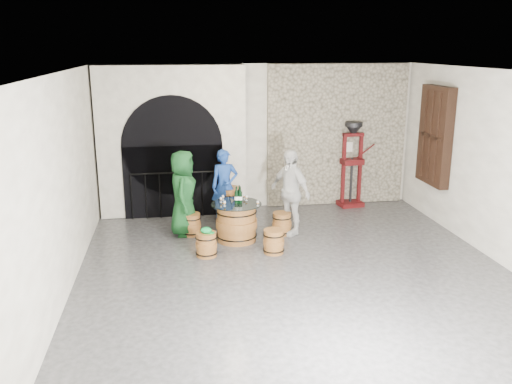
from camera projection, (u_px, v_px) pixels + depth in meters
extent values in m
plane|color=#2A2A2C|center=(297.00, 276.00, 8.67)|extent=(8.00, 8.00, 0.00)
plane|color=silver|center=(258.00, 137.00, 12.06)|extent=(8.00, 0.00, 8.00)
plane|color=silver|center=(412.00, 295.00, 4.44)|extent=(8.00, 0.00, 8.00)
plane|color=silver|center=(61.00, 188.00, 7.73)|extent=(0.00, 8.00, 8.00)
plane|color=silver|center=(510.00, 171.00, 8.77)|extent=(0.00, 8.00, 8.00)
plane|color=beige|center=(302.00, 72.00, 7.83)|extent=(8.00, 8.00, 0.00)
cube|color=#9F957F|center=(337.00, 135.00, 12.27)|extent=(3.20, 0.12, 3.18)
cube|color=silver|center=(172.00, 141.00, 11.54)|extent=(3.10, 0.50, 3.18)
cube|color=black|center=(174.00, 182.00, 11.51)|extent=(2.10, 0.03, 1.55)
cylinder|color=black|center=(172.00, 146.00, 11.30)|extent=(2.10, 0.03, 2.10)
cylinder|color=black|center=(173.00, 173.00, 11.39)|extent=(1.79, 0.04, 0.04)
cylinder|color=black|center=(132.00, 197.00, 11.39)|extent=(0.02, 0.02, 0.98)
cylinder|color=black|center=(146.00, 196.00, 11.43)|extent=(0.02, 0.02, 0.98)
cylinder|color=black|center=(160.00, 196.00, 11.47)|extent=(0.02, 0.02, 0.98)
cylinder|color=black|center=(174.00, 195.00, 11.52)|extent=(0.02, 0.02, 0.98)
cylinder|color=black|center=(188.00, 195.00, 11.56)|extent=(0.02, 0.02, 0.98)
cylinder|color=black|center=(202.00, 194.00, 11.61)|extent=(0.02, 0.02, 0.98)
cylinder|color=black|center=(216.00, 194.00, 11.65)|extent=(0.02, 0.02, 0.98)
cube|color=black|center=(435.00, 136.00, 10.99)|extent=(0.20, 1.10, 2.00)
cube|color=black|center=(433.00, 136.00, 10.98)|extent=(0.06, 0.88, 1.76)
cube|color=black|center=(434.00, 136.00, 10.99)|extent=(0.22, 0.92, 0.06)
cube|color=black|center=(441.00, 138.00, 10.71)|extent=(0.22, 0.06, 1.80)
cube|color=black|center=(434.00, 136.00, 10.99)|extent=(0.22, 0.06, 1.80)
cube|color=black|center=(428.00, 134.00, 11.26)|extent=(0.22, 0.06, 1.80)
cylinder|color=olive|center=(237.00, 223.00, 10.18)|extent=(0.73, 0.73, 0.69)
cylinder|color=olive|center=(237.00, 223.00, 10.18)|extent=(0.78, 0.78, 0.15)
torus|color=black|center=(237.00, 235.00, 10.24)|extent=(0.78, 0.78, 0.02)
torus|color=black|center=(236.00, 211.00, 10.12)|extent=(0.78, 0.78, 0.02)
cylinder|color=olive|center=(236.00, 205.00, 10.09)|extent=(0.74, 0.74, 0.02)
cylinder|color=black|center=(236.00, 204.00, 10.08)|extent=(0.94, 0.94, 0.01)
cylinder|color=olive|center=(191.00, 225.00, 10.51)|extent=(0.35, 0.35, 0.42)
cylinder|color=olive|center=(191.00, 225.00, 10.51)|extent=(0.38, 0.38, 0.09)
torus|color=black|center=(192.00, 232.00, 10.54)|extent=(0.39, 0.39, 0.02)
torus|color=black|center=(191.00, 218.00, 10.47)|extent=(0.39, 0.39, 0.02)
cylinder|color=olive|center=(191.00, 214.00, 10.45)|extent=(0.36, 0.36, 0.02)
cylinder|color=olive|center=(227.00, 215.00, 11.10)|extent=(0.35, 0.35, 0.42)
cylinder|color=olive|center=(227.00, 215.00, 11.10)|extent=(0.38, 0.38, 0.09)
torus|color=black|center=(227.00, 222.00, 11.14)|extent=(0.39, 0.39, 0.02)
torus|color=black|center=(227.00, 209.00, 11.06)|extent=(0.39, 0.39, 0.02)
cylinder|color=olive|center=(227.00, 205.00, 11.04)|extent=(0.36, 0.36, 0.02)
cylinder|color=olive|center=(282.00, 224.00, 10.56)|extent=(0.35, 0.35, 0.42)
cylinder|color=olive|center=(282.00, 224.00, 10.56)|extent=(0.38, 0.38, 0.09)
torus|color=black|center=(282.00, 231.00, 10.59)|extent=(0.39, 0.39, 0.02)
torus|color=black|center=(282.00, 217.00, 10.52)|extent=(0.39, 0.39, 0.02)
cylinder|color=olive|center=(282.00, 213.00, 10.50)|extent=(0.36, 0.36, 0.02)
cylinder|color=olive|center=(274.00, 242.00, 9.59)|extent=(0.35, 0.35, 0.42)
cylinder|color=olive|center=(274.00, 242.00, 9.59)|extent=(0.38, 0.38, 0.09)
torus|color=black|center=(274.00, 249.00, 9.63)|extent=(0.39, 0.39, 0.02)
torus|color=black|center=(274.00, 234.00, 9.55)|extent=(0.39, 0.39, 0.02)
cylinder|color=olive|center=(274.00, 230.00, 9.53)|extent=(0.36, 0.36, 0.02)
cylinder|color=olive|center=(206.00, 245.00, 9.45)|extent=(0.35, 0.35, 0.42)
cylinder|color=olive|center=(206.00, 245.00, 9.45)|extent=(0.38, 0.38, 0.09)
torus|color=black|center=(207.00, 252.00, 9.49)|extent=(0.39, 0.39, 0.02)
torus|color=black|center=(206.00, 237.00, 9.41)|extent=(0.39, 0.39, 0.02)
cylinder|color=olive|center=(206.00, 233.00, 9.39)|extent=(0.36, 0.36, 0.02)
ellipsoid|color=#0C8936|center=(206.00, 230.00, 9.38)|extent=(0.19, 0.19, 0.11)
cylinder|color=#0C8936|center=(211.00, 233.00, 9.37)|extent=(0.13, 0.13, 0.01)
imported|color=#113F19|center=(183.00, 193.00, 10.39)|extent=(0.64, 0.88, 1.66)
imported|color=navy|center=(225.00, 186.00, 11.18)|extent=(0.58, 0.40, 1.53)
imported|color=beige|center=(290.00, 192.00, 10.45)|extent=(0.88, 1.05, 1.68)
cylinder|color=black|center=(236.00, 198.00, 10.06)|extent=(0.07, 0.07, 0.22)
cylinder|color=white|center=(236.00, 198.00, 10.06)|extent=(0.08, 0.08, 0.06)
cone|color=black|center=(236.00, 191.00, 10.03)|extent=(0.07, 0.07, 0.05)
cylinder|color=black|center=(236.00, 188.00, 10.01)|extent=(0.03, 0.03, 0.07)
cylinder|color=black|center=(240.00, 198.00, 10.06)|extent=(0.07, 0.07, 0.22)
cylinder|color=white|center=(240.00, 198.00, 10.06)|extent=(0.08, 0.08, 0.06)
cone|color=black|center=(240.00, 191.00, 10.03)|extent=(0.07, 0.07, 0.05)
cylinder|color=black|center=(240.00, 188.00, 10.01)|extent=(0.03, 0.03, 0.07)
cylinder|color=black|center=(239.00, 196.00, 10.15)|extent=(0.07, 0.07, 0.22)
cylinder|color=white|center=(239.00, 197.00, 10.15)|extent=(0.08, 0.08, 0.06)
cone|color=black|center=(239.00, 190.00, 10.11)|extent=(0.07, 0.07, 0.05)
cylinder|color=black|center=(239.00, 187.00, 10.10)|extent=(0.03, 0.03, 0.07)
cylinder|color=olive|center=(230.00, 204.00, 11.42)|extent=(0.48, 0.48, 0.68)
cylinder|color=olive|center=(230.00, 204.00, 11.42)|extent=(0.51, 0.51, 0.15)
torus|color=black|center=(230.00, 215.00, 11.48)|extent=(0.52, 0.52, 0.02)
torus|color=black|center=(230.00, 194.00, 11.36)|extent=(0.52, 0.52, 0.02)
cylinder|color=olive|center=(230.00, 188.00, 11.33)|extent=(0.49, 0.49, 0.02)
cube|color=#4D0C0D|center=(350.00, 203.00, 12.48)|extent=(0.58, 0.49, 0.10)
cube|color=#4D0C0D|center=(352.00, 162.00, 12.22)|extent=(0.51, 0.36, 0.12)
cube|color=#4D0C0D|center=(353.00, 135.00, 12.06)|extent=(0.49, 0.18, 0.07)
cylinder|color=black|center=(351.00, 180.00, 12.33)|extent=(0.06, 0.06, 1.02)
cylinder|color=black|center=(354.00, 124.00, 12.00)|extent=(0.39, 0.39, 0.09)
cone|color=black|center=(354.00, 130.00, 12.03)|extent=(0.39, 0.39, 0.20)
cube|color=#4D0C0D|center=(343.00, 170.00, 12.21)|extent=(0.08, 0.08, 1.63)
cube|color=#4D0C0D|center=(360.00, 168.00, 12.32)|extent=(0.08, 0.08, 1.63)
cylinder|color=#4D0C0D|center=(366.00, 151.00, 12.20)|extent=(0.44, 0.09, 0.32)
cube|color=silver|center=(348.00, 147.00, 12.30)|extent=(0.18, 0.10, 0.22)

